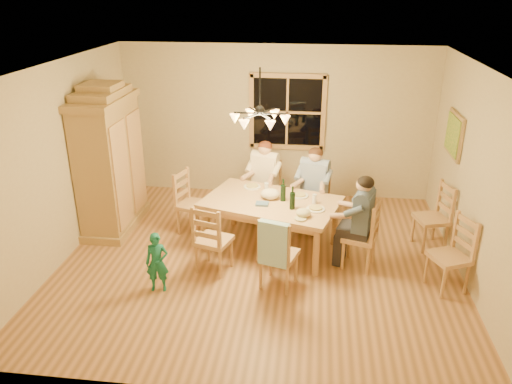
# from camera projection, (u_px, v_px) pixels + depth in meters

# --- Properties ---
(floor) EXTENTS (5.50, 5.50, 0.00)m
(floor) POSITION_uv_depth(u_px,v_px,m) (259.00, 260.00, 7.09)
(floor) COLOR brown
(floor) RESTS_ON ground
(ceiling) EXTENTS (5.50, 5.00, 0.02)m
(ceiling) POSITION_uv_depth(u_px,v_px,m) (260.00, 67.00, 6.03)
(ceiling) COLOR white
(ceiling) RESTS_ON wall_back
(wall_back) EXTENTS (5.50, 0.02, 2.70)m
(wall_back) POSITION_uv_depth(u_px,v_px,m) (276.00, 122.00, 8.84)
(wall_back) COLOR tan
(wall_back) RESTS_ON floor
(wall_left) EXTENTS (0.02, 5.00, 2.70)m
(wall_left) POSITION_uv_depth(u_px,v_px,m) (62.00, 163.00, 6.87)
(wall_left) COLOR tan
(wall_left) RESTS_ON floor
(wall_right) EXTENTS (0.02, 5.00, 2.70)m
(wall_right) POSITION_uv_depth(u_px,v_px,m) (477.00, 181.00, 6.25)
(wall_right) COLOR tan
(wall_right) RESTS_ON floor
(window) EXTENTS (1.30, 0.06, 1.30)m
(window) POSITION_uv_depth(u_px,v_px,m) (287.00, 112.00, 8.71)
(window) COLOR black
(window) RESTS_ON wall_back
(painting) EXTENTS (0.06, 0.78, 0.64)m
(painting) POSITION_uv_depth(u_px,v_px,m) (454.00, 135.00, 7.25)
(painting) COLOR olive
(painting) RESTS_ON wall_right
(chandelier) EXTENTS (0.77, 0.68, 0.71)m
(chandelier) POSITION_uv_depth(u_px,v_px,m) (260.00, 117.00, 6.28)
(chandelier) COLOR black
(chandelier) RESTS_ON ceiling
(armoire) EXTENTS (0.66, 1.40, 2.30)m
(armoire) POSITION_uv_depth(u_px,v_px,m) (110.00, 164.00, 7.70)
(armoire) COLOR olive
(armoire) RESTS_ON floor
(dining_table) EXTENTS (2.13, 1.64, 0.76)m
(dining_table) POSITION_uv_depth(u_px,v_px,m) (271.00, 207.00, 7.18)
(dining_table) COLOR tan
(dining_table) RESTS_ON floor
(chair_far_left) EXTENTS (0.54, 0.53, 0.99)m
(chair_far_left) POSITION_uv_depth(u_px,v_px,m) (264.00, 201.00, 8.25)
(chair_far_left) COLOR tan
(chair_far_left) RESTS_ON floor
(chair_far_right) EXTENTS (0.54, 0.53, 0.99)m
(chair_far_right) POSITION_uv_depth(u_px,v_px,m) (313.00, 210.00, 7.94)
(chair_far_right) COLOR tan
(chair_far_right) RESTS_ON floor
(chair_near_left) EXTENTS (0.54, 0.53, 0.99)m
(chair_near_left) POSITION_uv_depth(u_px,v_px,m) (214.00, 250.00, 6.75)
(chair_near_left) COLOR tan
(chair_near_left) RESTS_ON floor
(chair_near_right) EXTENTS (0.54, 0.53, 0.99)m
(chair_near_right) POSITION_uv_depth(u_px,v_px,m) (279.00, 265.00, 6.40)
(chair_near_right) COLOR tan
(chair_near_right) RESTS_ON floor
(chair_end_left) EXTENTS (0.53, 0.54, 0.99)m
(chair_end_left) POSITION_uv_depth(u_px,v_px,m) (193.00, 214.00, 7.80)
(chair_end_left) COLOR tan
(chair_end_left) RESTS_ON floor
(chair_end_right) EXTENTS (0.53, 0.54, 0.99)m
(chair_end_right) POSITION_uv_depth(u_px,v_px,m) (359.00, 246.00, 6.84)
(chair_end_right) COLOR tan
(chair_end_right) RESTS_ON floor
(adult_woman) EXTENTS (0.48, 0.51, 0.87)m
(adult_woman) POSITION_uv_depth(u_px,v_px,m) (265.00, 171.00, 8.04)
(adult_woman) COLOR beige
(adult_woman) RESTS_ON floor
(adult_plaid_man) EXTENTS (0.48, 0.51, 0.87)m
(adult_plaid_man) POSITION_uv_depth(u_px,v_px,m) (314.00, 178.00, 7.73)
(adult_plaid_man) COLOR #304685
(adult_plaid_man) RESTS_ON floor
(adult_slate_man) EXTENTS (0.51, 0.48, 0.87)m
(adult_slate_man) POSITION_uv_depth(u_px,v_px,m) (362.00, 211.00, 6.63)
(adult_slate_man) COLOR #43526C
(adult_slate_man) RESTS_ON floor
(towel) EXTENTS (0.39, 0.20, 0.58)m
(towel) POSITION_uv_depth(u_px,v_px,m) (274.00, 244.00, 6.09)
(towel) COLOR #94BBC8
(towel) RESTS_ON chair_near_right
(wine_bottle_a) EXTENTS (0.08, 0.08, 0.33)m
(wine_bottle_a) POSITION_uv_depth(u_px,v_px,m) (283.00, 190.00, 7.08)
(wine_bottle_a) COLOR black
(wine_bottle_a) RESTS_ON dining_table
(wine_bottle_b) EXTENTS (0.08, 0.08, 0.33)m
(wine_bottle_b) POSITION_uv_depth(u_px,v_px,m) (292.00, 198.00, 6.82)
(wine_bottle_b) COLOR black
(wine_bottle_b) RESTS_ON dining_table
(plate_woman) EXTENTS (0.26, 0.26, 0.02)m
(plate_woman) POSITION_uv_depth(u_px,v_px,m) (252.00, 187.00, 7.60)
(plate_woman) COLOR white
(plate_woman) RESTS_ON dining_table
(plate_plaid) EXTENTS (0.26, 0.26, 0.02)m
(plate_plaid) POSITION_uv_depth(u_px,v_px,m) (299.00, 196.00, 7.29)
(plate_plaid) COLOR white
(plate_plaid) RESTS_ON dining_table
(plate_slate) EXTENTS (0.26, 0.26, 0.02)m
(plate_slate) POSITION_uv_depth(u_px,v_px,m) (316.00, 209.00, 6.86)
(plate_slate) COLOR white
(plate_slate) RESTS_ON dining_table
(wine_glass_a) EXTENTS (0.06, 0.06, 0.14)m
(wine_glass_a) POSITION_uv_depth(u_px,v_px,m) (266.00, 187.00, 7.42)
(wine_glass_a) COLOR silver
(wine_glass_a) RESTS_ON dining_table
(wine_glass_b) EXTENTS (0.06, 0.06, 0.14)m
(wine_glass_b) POSITION_uv_depth(u_px,v_px,m) (315.00, 199.00, 7.02)
(wine_glass_b) COLOR silver
(wine_glass_b) RESTS_ON dining_table
(cap) EXTENTS (0.20, 0.20, 0.11)m
(cap) POSITION_uv_depth(u_px,v_px,m) (303.00, 213.00, 6.64)
(cap) COLOR tan
(cap) RESTS_ON dining_table
(napkin) EXTENTS (0.21, 0.19, 0.03)m
(napkin) POSITION_uv_depth(u_px,v_px,m) (262.00, 204.00, 7.00)
(napkin) COLOR #455E7F
(napkin) RESTS_ON dining_table
(cloth_bundle) EXTENTS (0.28, 0.22, 0.15)m
(cloth_bundle) POSITION_uv_depth(u_px,v_px,m) (270.00, 194.00, 7.17)
(cloth_bundle) COLOR beige
(cloth_bundle) RESTS_ON dining_table
(child) EXTENTS (0.32, 0.23, 0.80)m
(child) POSITION_uv_depth(u_px,v_px,m) (157.00, 262.00, 6.27)
(child) COLOR #176958
(child) RESTS_ON floor
(chair_spare_front) EXTENTS (0.56, 0.57, 0.99)m
(chair_spare_front) POSITION_uv_depth(u_px,v_px,m) (447.00, 268.00, 6.33)
(chair_spare_front) COLOR tan
(chair_spare_front) RESTS_ON floor
(chair_spare_back) EXTENTS (0.53, 0.54, 0.99)m
(chair_spare_back) POSITION_uv_depth(u_px,v_px,m) (430.00, 228.00, 7.35)
(chair_spare_back) COLOR tan
(chair_spare_back) RESTS_ON floor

